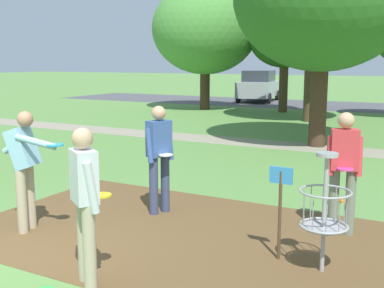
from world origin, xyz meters
The scene contains 12 objects.
dirt_tee_pad centered at (1.74, 1.83, 0.00)m, with size 6.51×3.79×0.01m, color brown.
disc_golf_basket centered at (3.47, 1.57, 0.75)m, with size 0.98×0.58×1.39m.
player_foreground_watching centered at (-0.49, 0.93, 0.99)m, with size 1.17×0.45×1.71m.
player_throwing centered at (1.37, 0.04, 0.97)m, with size 0.48×0.45×1.71m.
player_waiting_left centered at (0.73, 2.51, 0.97)m, with size 0.45×0.50×1.71m.
player_waiting_right centered at (3.46, 2.90, 0.97)m, with size 0.50×0.44×1.71m.
frisbee_far_left centered at (3.21, 4.56, 0.01)m, with size 0.23×0.23×0.02m, color orange.
tree_near_right centered at (-2.36, 18.34, 3.49)m, with size 3.38×3.38×4.95m.
tree_mid_center centered at (-6.19, 17.70, 3.94)m, with size 5.20×5.20×6.16m.
parking_lot_strip centered at (0.00, 22.85, 0.00)m, with size 36.00×6.00×0.01m, color #4C4C51.
parked_car_leftmost centered at (-5.56, 23.58, 0.92)m, with size 2.41×4.41×1.84m.
gravel_path centered at (0.00, 9.47, 0.00)m, with size 40.00×1.37×0.00m, color gray.
Camera 1 is at (4.69, -3.71, 2.38)m, focal length 44.92 mm.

